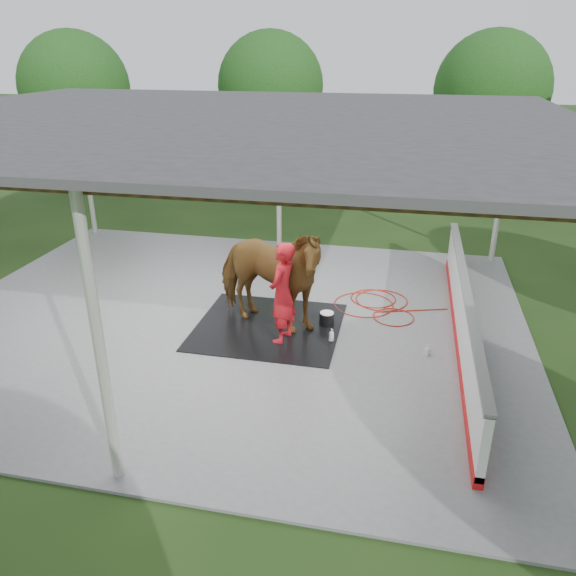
% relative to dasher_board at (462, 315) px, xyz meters
% --- Properties ---
extents(ground, '(100.00, 100.00, 0.00)m').
position_rel_dasher_board_xyz_m(ground, '(-4.60, 0.00, -0.59)').
color(ground, '#1E3814').
extents(concrete_slab, '(12.00, 10.00, 0.05)m').
position_rel_dasher_board_xyz_m(concrete_slab, '(-4.60, 0.00, -0.57)').
color(concrete_slab, slate).
rests_on(concrete_slab, ground).
extents(pavilion_structure, '(12.60, 10.60, 4.05)m').
position_rel_dasher_board_xyz_m(pavilion_structure, '(-4.60, -0.00, 3.37)').
color(pavilion_structure, beige).
rests_on(pavilion_structure, ground).
extents(dasher_board, '(0.16, 8.00, 1.15)m').
position_rel_dasher_board_xyz_m(dasher_board, '(0.00, 0.00, 0.00)').
color(dasher_board, red).
rests_on(dasher_board, concrete_slab).
extents(tree_belt, '(28.00, 28.00, 5.80)m').
position_rel_dasher_board_xyz_m(tree_belt, '(-4.30, 0.90, 3.20)').
color(tree_belt, '#382314').
rests_on(tree_belt, ground).
extents(rubber_mat, '(2.84, 2.66, 0.02)m').
position_rel_dasher_board_xyz_m(rubber_mat, '(-3.69, -0.21, -0.53)').
color(rubber_mat, black).
rests_on(rubber_mat, concrete_slab).
extents(horse, '(2.79, 1.90, 2.16)m').
position_rel_dasher_board_xyz_m(horse, '(-3.69, -0.21, 0.56)').
color(horse, brown).
rests_on(horse, rubber_mat).
extents(handler, '(0.60, 0.79, 1.96)m').
position_rel_dasher_board_xyz_m(handler, '(-3.30, -0.67, 0.44)').
color(handler, red).
rests_on(handler, concrete_slab).
extents(wash_bucket, '(0.30, 0.30, 0.28)m').
position_rel_dasher_board_xyz_m(wash_bucket, '(-2.56, 0.12, -0.40)').
color(wash_bucket, black).
rests_on(wash_bucket, concrete_slab).
extents(soap_bottle_a, '(0.15, 0.15, 0.27)m').
position_rel_dasher_board_xyz_m(soap_bottle_a, '(-2.37, -0.53, -0.41)').
color(soap_bottle_a, silver).
rests_on(soap_bottle_a, concrete_slab).
extents(soap_bottle_b, '(0.13, 0.13, 0.21)m').
position_rel_dasher_board_xyz_m(soap_bottle_b, '(-0.60, -0.66, -0.44)').
color(soap_bottle_b, '#338CD8').
rests_on(soap_bottle_b, concrete_slab).
extents(hose_coil, '(2.42, 1.79, 0.02)m').
position_rel_dasher_board_xyz_m(hose_coil, '(-1.67, 1.32, -0.53)').
color(hose_coil, '#A31E0B').
rests_on(hose_coil, concrete_slab).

